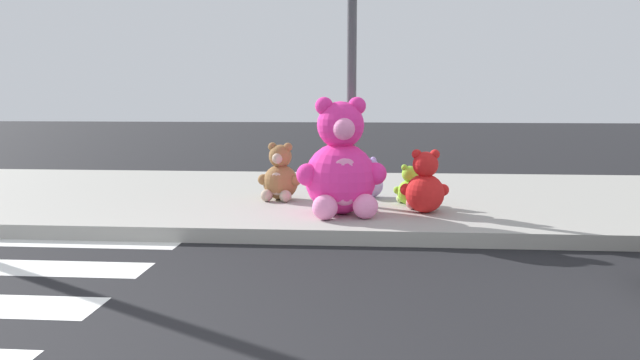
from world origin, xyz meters
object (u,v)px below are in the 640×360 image
at_px(sign_pole, 352,58).
at_px(plush_red, 425,187).
at_px(plush_lavender, 370,181).
at_px(plush_lime, 409,188).
at_px(plush_brown, 280,177).
at_px(plush_pink_large, 341,168).

bearing_deg(sign_pole, plush_red, -26.11).
bearing_deg(sign_pole, plush_lavender, 67.66).
relative_size(plush_lime, plush_brown, 0.68).
bearing_deg(plush_lavender, sign_pole, -112.34).
relative_size(sign_pole, plush_pink_large, 2.54).
xyz_separation_m(sign_pole, plush_lime, (0.69, 0.06, -1.51)).
bearing_deg(plush_red, sign_pole, 153.89).
bearing_deg(plush_brown, plush_lime, -7.47).
bearing_deg(plush_brown, plush_pink_large, -47.38).
xyz_separation_m(plush_brown, plush_lavender, (1.10, 0.27, -0.08)).
distance_m(plush_red, plush_brown, 1.83).
relative_size(sign_pole, plush_lime, 6.70).
height_order(plush_lime, plush_brown, plush_brown).
relative_size(plush_lime, plush_red, 0.69).
distance_m(plush_brown, plush_lavender, 1.14).
xyz_separation_m(plush_red, plush_brown, (-1.70, 0.67, 0.00)).
distance_m(plush_red, plush_lavender, 1.12).
relative_size(sign_pole, plush_lavender, 6.30).
relative_size(plush_pink_large, plush_red, 1.81).
bearing_deg(sign_pole, plush_lime, 5.28).
relative_size(plush_red, plush_brown, 0.99).
relative_size(plush_pink_large, plush_lime, 2.64).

